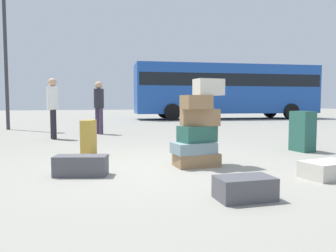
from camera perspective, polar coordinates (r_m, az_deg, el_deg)
The scene contains 11 objects.
ground_plane at distance 4.77m, azimuth -0.22°, elevation -7.37°, with size 80.00×80.00×0.00m, color gray.
suitcase_tower at distance 4.86m, azimuth 5.37°, elevation -0.67°, with size 0.79×0.55×1.31m.
suitcase_charcoal_white_trunk at distance 4.38m, azimuth -15.18°, elevation -6.79°, with size 0.68×0.29×0.27m, color #4C4C51.
suitcase_teal_foreground_far at distance 6.83m, azimuth 22.73°, elevation -0.87°, with size 0.29×0.44×0.79m, color #26594C.
suitcase_charcoal_behind_tower at distance 3.31m, azimuth 13.44°, elevation -10.65°, with size 0.56×0.34×0.23m, color #4C4C51.
suitcase_cream_right_side at distance 4.59m, azimuth 26.50°, elevation -6.93°, with size 0.64×0.40×0.21m, color beige.
suitcase_tan_left_side at distance 5.97m, azimuth -13.90°, elevation -2.05°, with size 0.19×0.40×0.64m, color #B28C33.
person_bearded_onlooker at distance 8.94m, azimuth -19.75°, elevation 3.86°, with size 0.30×0.34×1.59m.
person_tourist_with_camera at distance 9.98m, azimuth -12.16°, elevation 4.03°, with size 0.30×0.32×1.60m.
parked_bus at distance 19.57m, azimuth 10.28°, elevation 6.65°, with size 11.05×3.95×3.15m.
lamp_post at distance 13.05m, azimuth -27.00°, elevation 15.53°, with size 0.36×0.36×5.47m.
Camera 1 is at (-1.44, -4.45, 0.95)m, focal length 34.36 mm.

